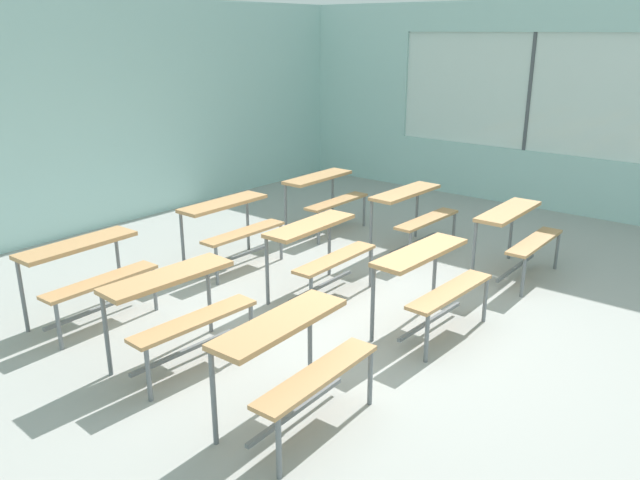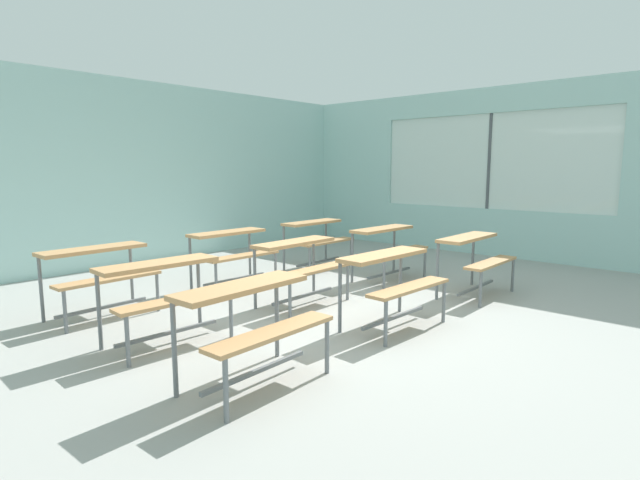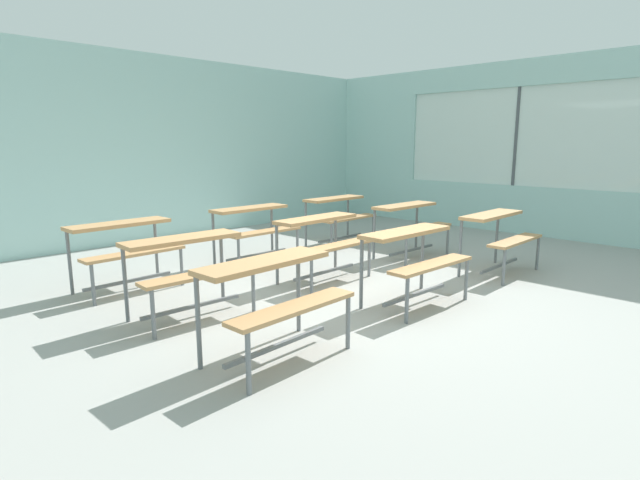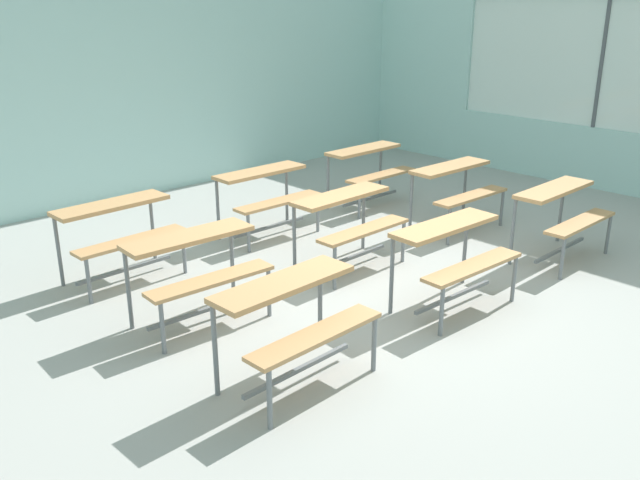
{
  "view_description": "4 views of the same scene",
  "coord_description": "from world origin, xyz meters",
  "views": [
    {
      "loc": [
        -4.29,
        -3.07,
        2.59
      ],
      "look_at": [
        0.29,
        0.66,
        0.6
      ],
      "focal_mm": 35.24,
      "sensor_mm": 36.0,
      "label": 1
    },
    {
      "loc": [
        -3.8,
        -3.3,
        1.6
      ],
      "look_at": [
        0.94,
        0.96,
        0.67
      ],
      "focal_mm": 28.0,
      "sensor_mm": 36.0,
      "label": 2
    },
    {
      "loc": [
        -3.8,
        -3.3,
        1.6
      ],
      "look_at": [
        -0.4,
        0.04,
        0.67
      ],
      "focal_mm": 28.0,
      "sensor_mm": 36.0,
      "label": 3
    },
    {
      "loc": [
        -4.27,
        -3.75,
        2.59
      ],
      "look_at": [
        -0.03,
        0.74,
        0.36
      ],
      "focal_mm": 38.11,
      "sensor_mm": 36.0,
      "label": 4
    }
  ],
  "objects": [
    {
      "name": "ground",
      "position": [
        0.0,
        0.0,
        -0.03
      ],
      "size": [
        10.0,
        9.0,
        0.05
      ],
      "primitive_type": "cube",
      "color": "#9E9E99"
    },
    {
      "name": "wall_back",
      "position": [
        0.0,
        4.5,
        1.5
      ],
      "size": [
        10.0,
        0.12,
        3.0
      ],
      "primitive_type": "cube",
      "color": "#A8D1CC",
      "rests_on": "ground"
    },
    {
      "name": "wall_right",
      "position": [
        5.0,
        -0.13,
        1.45
      ],
      "size": [
        0.12,
        9.0,
        3.0
      ],
      "color": "#A8D1CC",
      "rests_on": "ground"
    },
    {
      "name": "desk_bench_r0c0",
      "position": [
        -1.51,
        -0.57,
        0.56
      ],
      "size": [
        1.12,
        0.62,
        0.74
      ],
      "rotation": [
        0.0,
        0.0,
        0.03
      ],
      "color": "tan",
      "rests_on": "ground"
    },
    {
      "name": "desk_bench_r0c1",
      "position": [
        0.3,
        -0.58,
        0.56
      ],
      "size": [
        1.12,
        0.63,
        0.74
      ],
      "rotation": [
        0.0,
        0.0,
        -0.04
      ],
      "color": "tan",
      "rests_on": "ground"
    },
    {
      "name": "desk_bench_r0c2",
      "position": [
        2.06,
        -0.64,
        0.56
      ],
      "size": [
        1.11,
        0.6,
        0.74
      ],
      "rotation": [
        0.0,
        0.0,
        0.01
      ],
      "color": "tan",
      "rests_on": "ground"
    },
    {
      "name": "desk_bench_r1c0",
      "position": [
        -1.47,
        0.69,
        0.56
      ],
      "size": [
        1.13,
        0.64,
        0.74
      ],
      "rotation": [
        0.0,
        0.0,
        -0.05
      ],
      "color": "tan",
      "rests_on": "ground"
    },
    {
      "name": "desk_bench_r1c1",
      "position": [
        0.31,
        0.69,
        0.56
      ],
      "size": [
        1.11,
        0.61,
        0.74
      ],
      "rotation": [
        0.0,
        0.0,
        0.02
      ],
      "color": "tan",
      "rests_on": "ground"
    },
    {
      "name": "desk_bench_r1c2",
      "position": [
        2.07,
        0.66,
        0.56
      ],
      "size": [
        1.12,
        0.62,
        0.74
      ],
      "rotation": [
        0.0,
        0.0,
        -0.03
      ],
      "color": "tan",
      "rests_on": "ground"
    },
    {
      "name": "desk_bench_r2c0",
      "position": [
        -1.49,
        1.96,
        0.56
      ],
      "size": [
        1.12,
        0.62,
        0.74
      ],
      "rotation": [
        0.0,
        0.0,
        0.03
      ],
      "color": "tan",
      "rests_on": "ground"
    },
    {
      "name": "desk_bench_r2c1",
      "position": [
        0.33,
        1.99,
        0.56
      ],
      "size": [
        1.1,
        0.6,
        0.74
      ],
      "rotation": [
        0.0,
        0.0,
        -0.01
      ],
      "color": "tan",
      "rests_on": "ground"
    },
    {
      "name": "desk_bench_r2c2",
      "position": [
        2.03,
        2.0,
        0.56
      ],
      "size": [
        1.1,
        0.6,
        0.74
      ],
      "rotation": [
        0.0,
        0.0,
        0.01
      ],
      "color": "tan",
      "rests_on": "ground"
    }
  ]
}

